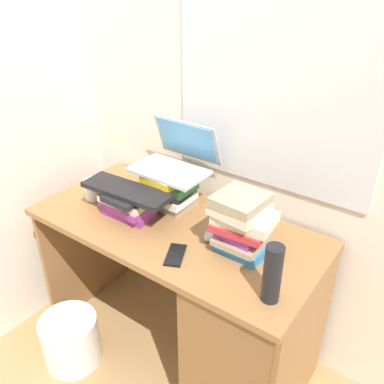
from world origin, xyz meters
name	(u,v)px	position (x,y,z in m)	size (l,w,h in m)	color
ground_plane	(178,344)	(0.00, 0.00, 0.00)	(6.00, 6.00, 0.00)	#9E7A4C
wall_back	(222,86)	(0.00, 0.35, 1.30)	(6.00, 0.06, 2.60)	silver
wall_left	(36,75)	(-0.83, 0.00, 1.30)	(0.05, 6.00, 2.60)	beige
desk	(232,318)	(0.33, -0.02, 0.41)	(1.31, 0.62, 0.76)	olive
book_stack_tall	(169,189)	(-0.12, 0.12, 0.85)	(0.24, 0.21, 0.18)	gray
book_stack_keyboard_riser	(127,204)	(-0.22, -0.06, 0.82)	(0.25, 0.18, 0.12)	#8C338C
book_stack_side	(242,222)	(0.33, 0.01, 0.90)	(0.24, 0.21, 0.25)	#2672B2
laptop	(177,158)	(-0.12, 0.18, 0.99)	(0.34, 0.29, 0.21)	#B7BABF
keyboard	(126,190)	(-0.21, -0.07, 0.90)	(0.42, 0.14, 0.02)	black
computer_mouse	(213,234)	(0.19, 0.01, 0.78)	(0.06, 0.10, 0.04)	#A5A8AD
mug	(93,189)	(-0.47, -0.04, 0.81)	(0.12, 0.08, 0.10)	white
water_bottle	(272,274)	(0.55, -0.17, 0.87)	(0.06, 0.06, 0.22)	black
cell_phone	(175,255)	(0.14, -0.17, 0.77)	(0.07, 0.14, 0.01)	black
wastebasket	(71,340)	(-0.38, -0.38, 0.13)	(0.28, 0.28, 0.26)	silver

